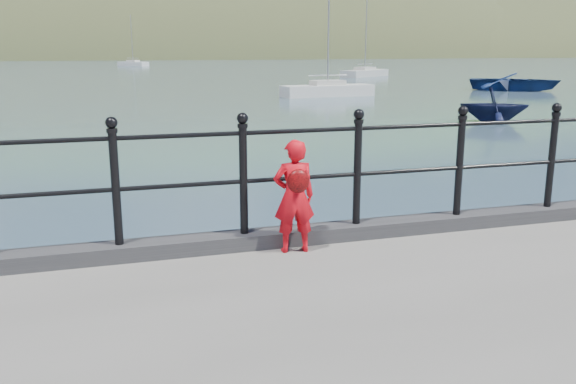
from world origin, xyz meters
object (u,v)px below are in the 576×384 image
object	(u,v)px
launch_blue	(515,82)
sailboat_near	(328,91)
child	(294,196)
sailboat_deep	(133,64)
sailboat_far	(365,73)
launch_navy	(494,105)
railing	(302,163)

from	to	relation	value
launch_blue	sailboat_near	bearing A→B (deg)	133.11
child	sailboat_near	distance (m)	32.71
sailboat_near	sailboat_deep	world-z (taller)	sailboat_deep
sailboat_deep	sailboat_near	bearing A→B (deg)	-35.69
sailboat_far	sailboat_deep	distance (m)	51.73
launch_blue	launch_navy	world-z (taller)	launch_navy
child	sailboat_near	bearing A→B (deg)	-106.46
child	sailboat_far	bearing A→B (deg)	-109.94
sailboat_near	sailboat_deep	xyz separation A→B (m)	(-7.97, 71.34, 0.00)
child	launch_navy	bearing A→B (deg)	-125.68
railing	launch_blue	xyz separation A→B (m)	(26.21, 31.43, -1.20)
railing	sailboat_deep	distance (m)	101.64
railing	child	distance (m)	0.40
railing	sailboat_far	world-z (taller)	sailboat_far
railing	launch_blue	world-z (taller)	railing
launch_blue	launch_navy	xyz separation A→B (m)	(-12.77, -15.70, 0.07)
child	sailboat_near	xyz separation A→B (m)	(11.81, 30.48, -1.22)
sailboat_near	sailboat_deep	bearing A→B (deg)	90.12
launch_blue	launch_navy	distance (m)	20.24
sailboat_far	sailboat_deep	size ratio (longest dim) A/B	1.18
launch_navy	sailboat_near	xyz separation A→B (m)	(-1.80, 14.49, -0.36)
child	sailboat_far	xyz separation A→B (m)	(25.09, 54.66, -1.22)
railing	launch_navy	distance (m)	20.72
railing	sailboat_deep	xyz separation A→B (m)	(3.68, 101.57, -1.48)
sailboat_near	railing	bearing A→B (deg)	-117.33
child	sailboat_deep	world-z (taller)	sailboat_deep
launch_navy	sailboat_far	xyz separation A→B (m)	(11.48, 38.67, -0.36)
launch_navy	sailboat_deep	bearing A→B (deg)	35.59
launch_blue	sailboat_deep	bearing A→B (deg)	56.19
launch_navy	child	bearing A→B (deg)	168.70
launch_blue	launch_navy	bearing A→B (deg)	179.26
child	sailboat_deep	xyz separation A→B (m)	(3.84, 101.82, -1.22)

